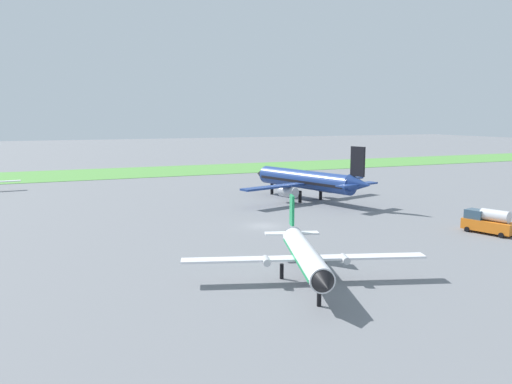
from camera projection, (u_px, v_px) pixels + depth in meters
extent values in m
plane|color=slate|center=(264.00, 226.00, 71.62)|extent=(600.00, 600.00, 0.00)
cube|color=#549342|center=(151.00, 172.00, 142.84)|extent=(360.00, 28.00, 0.08)
cylinder|color=navy|center=(305.00, 180.00, 93.48)|extent=(9.35, 22.08, 3.36)
cone|color=black|center=(262.00, 174.00, 102.87)|extent=(4.02, 3.85, 3.30)
cone|color=navy|center=(360.00, 184.00, 83.56)|extent=(4.10, 4.95, 3.03)
cube|color=black|center=(305.00, 181.00, 93.52)|extent=(9.08, 20.93, 0.47)
cube|color=navy|center=(277.00, 186.00, 88.51)|extent=(14.69, 6.14, 0.34)
cube|color=navy|center=(334.00, 180.00, 97.68)|extent=(14.69, 6.14, 0.34)
cylinder|color=#B7BABF|center=(288.00, 192.00, 90.34)|extent=(2.80, 4.04, 1.85)
cylinder|color=#B7BABF|center=(325.00, 187.00, 96.20)|extent=(2.80, 4.04, 1.85)
cube|color=black|center=(358.00, 162.00, 83.49)|extent=(1.15, 2.76, 4.89)
cube|color=navy|center=(348.00, 186.00, 82.71)|extent=(4.62, 2.95, 0.27)
cube|color=navy|center=(365.00, 183.00, 85.38)|extent=(4.62, 2.95, 0.27)
cylinder|color=black|center=(272.00, 189.00, 100.92)|extent=(0.61, 0.61, 2.14)
cylinder|color=black|center=(300.00, 197.00, 91.06)|extent=(0.61, 0.61, 2.14)
cylinder|color=black|center=(321.00, 194.00, 94.35)|extent=(0.61, 0.61, 2.14)
cylinder|color=white|center=(305.00, 256.00, 47.03)|extent=(6.63, 14.87, 2.08)
cone|color=black|center=(325.00, 285.00, 38.83)|extent=(2.58, 2.61, 2.04)
cone|color=white|center=(291.00, 232.00, 55.60)|extent=(2.68, 3.35, 1.87)
cube|color=#198C4C|center=(305.00, 257.00, 47.06)|extent=(6.41, 14.09, 0.29)
cube|color=white|center=(365.00, 257.00, 47.97)|extent=(11.32, 4.94, 0.21)
cube|color=white|center=(243.00, 260.00, 47.02)|extent=(11.32, 4.94, 0.21)
cylinder|color=#B7BABF|center=(345.00, 259.00, 47.23)|extent=(1.15, 1.79, 0.67)
cylinder|color=#B7BABF|center=(266.00, 261.00, 46.62)|extent=(1.15, 1.79, 0.67)
cube|color=#198C4C|center=(292.00, 210.00, 54.84)|extent=(0.82, 1.86, 3.33)
cube|color=white|center=(305.00, 233.00, 55.32)|extent=(3.15, 2.09, 0.17)
cube|color=white|center=(278.00, 233.00, 55.08)|extent=(3.15, 2.09, 0.17)
cylinder|color=black|center=(319.00, 297.00, 41.14)|extent=(0.37, 0.37, 1.46)
cylinder|color=black|center=(325.00, 270.00, 48.49)|extent=(0.37, 0.37, 1.46)
cylinder|color=black|center=(282.00, 271.00, 48.14)|extent=(0.37, 0.37, 1.46)
cube|color=orange|center=(489.00, 226.00, 66.81)|extent=(4.13, 6.91, 1.40)
cylinder|color=silver|center=(495.00, 216.00, 66.00)|extent=(2.48, 3.86, 1.54)
cube|color=#334C60|center=(476.00, 214.00, 68.01)|extent=(2.59, 2.81, 1.20)
cylinder|color=black|center=(467.00, 229.00, 67.90)|extent=(0.44, 0.74, 0.70)
cylinder|color=black|center=(476.00, 227.00, 69.40)|extent=(0.44, 0.74, 0.70)
cylinder|color=black|center=(501.00, 235.00, 64.42)|extent=(0.44, 0.74, 0.70)
cylinder|color=black|center=(510.00, 233.00, 65.92)|extent=(0.44, 0.74, 0.70)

